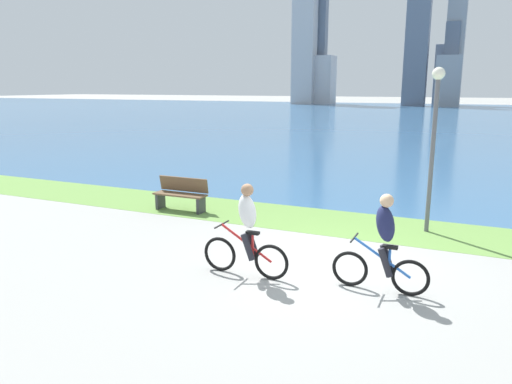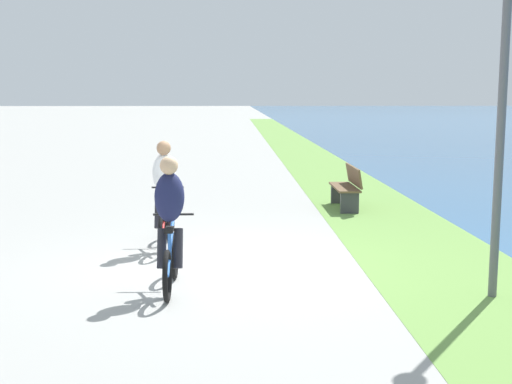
% 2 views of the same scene
% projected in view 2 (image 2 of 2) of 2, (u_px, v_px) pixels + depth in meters
% --- Properties ---
extents(ground_plane, '(300.00, 300.00, 0.00)m').
position_uv_depth(ground_plane, '(228.00, 266.00, 9.34)').
color(ground_plane, '#9E9E99').
extents(grass_strip_bayside, '(120.00, 2.33, 0.01)m').
position_uv_depth(grass_strip_bayside, '(440.00, 264.00, 9.44)').
color(grass_strip_bayside, '#6B9947').
rests_on(grass_strip_bayside, ground).
extents(cyclist_lead, '(1.66, 0.52, 1.68)m').
position_uv_depth(cyclist_lead, '(165.00, 195.00, 10.34)').
color(cyclist_lead, black).
rests_on(cyclist_lead, ground).
extents(cyclist_trailing, '(1.59, 0.52, 1.65)m').
position_uv_depth(cyclist_trailing, '(170.00, 224.00, 8.06)').
color(cyclist_trailing, black).
rests_on(cyclist_trailing, ground).
extents(bench_near_path, '(1.50, 0.47, 0.90)m').
position_uv_depth(bench_near_path, '(347.00, 187.00, 14.08)').
color(bench_near_path, brown).
rests_on(bench_near_path, ground).
extents(lamppost_tall, '(0.28, 0.28, 3.73)m').
position_uv_depth(lamppost_tall, '(503.00, 87.00, 7.58)').
color(lamppost_tall, '#595960').
rests_on(lamppost_tall, ground).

